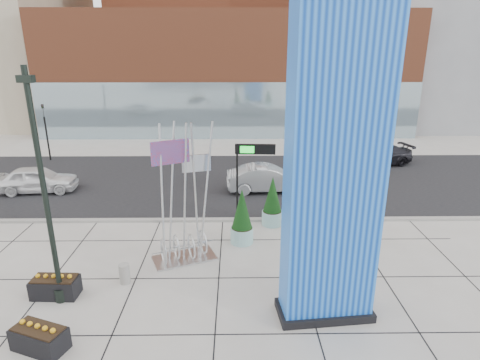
{
  "coord_description": "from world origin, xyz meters",
  "views": [
    {
      "loc": [
        1.61,
        -13.64,
        7.98
      ],
      "look_at": [
        1.81,
        2.0,
        2.75
      ],
      "focal_mm": 30.0,
      "sensor_mm": 36.0,
      "label": 1
    }
  ],
  "objects_px": {
    "public_art_sculpture": "(183,226)",
    "concrete_bollard": "(125,274)",
    "lamp_post": "(48,215)",
    "car_white_west": "(37,180)",
    "overhead_street_sign": "(252,156)",
    "car_silver_mid": "(267,179)",
    "blue_pylon": "(335,173)"
  },
  "relations": [
    {
      "from": "concrete_bollard",
      "to": "car_white_west",
      "type": "bearing_deg",
      "value": 128.06
    },
    {
      "from": "lamp_post",
      "to": "concrete_bollard",
      "type": "bearing_deg",
      "value": 28.77
    },
    {
      "from": "public_art_sculpture",
      "to": "car_silver_mid",
      "type": "distance_m",
      "value": 8.67
    },
    {
      "from": "public_art_sculpture",
      "to": "concrete_bollard",
      "type": "relative_size",
      "value": 7.54
    },
    {
      "from": "lamp_post",
      "to": "concrete_bollard",
      "type": "distance_m",
      "value": 3.42
    },
    {
      "from": "blue_pylon",
      "to": "car_white_west",
      "type": "bearing_deg",
      "value": 135.18
    },
    {
      "from": "overhead_street_sign",
      "to": "car_silver_mid",
      "type": "height_order",
      "value": "overhead_street_sign"
    },
    {
      "from": "public_art_sculpture",
      "to": "car_silver_mid",
      "type": "xyz_separation_m",
      "value": [
        3.84,
        7.75,
        -0.67
      ]
    },
    {
      "from": "public_art_sculpture",
      "to": "concrete_bollard",
      "type": "xyz_separation_m",
      "value": [
        -1.92,
        -1.66,
        -1.07
      ]
    },
    {
      "from": "car_silver_mid",
      "to": "blue_pylon",
      "type": "bearing_deg",
      "value": -179.11
    },
    {
      "from": "public_art_sculpture",
      "to": "car_white_west",
      "type": "height_order",
      "value": "public_art_sculpture"
    },
    {
      "from": "lamp_post",
      "to": "public_art_sculpture",
      "type": "bearing_deg",
      "value": 35.41
    },
    {
      "from": "overhead_street_sign",
      "to": "lamp_post",
      "type": "bearing_deg",
      "value": -133.61
    },
    {
      "from": "blue_pylon",
      "to": "overhead_street_sign",
      "type": "bearing_deg",
      "value": 100.2
    },
    {
      "from": "blue_pylon",
      "to": "concrete_bollard",
      "type": "relative_size",
      "value": 13.26
    },
    {
      "from": "car_white_west",
      "to": "car_silver_mid",
      "type": "height_order",
      "value": "car_silver_mid"
    },
    {
      "from": "blue_pylon",
      "to": "car_white_west",
      "type": "relative_size",
      "value": 2.2
    },
    {
      "from": "overhead_street_sign",
      "to": "car_white_west",
      "type": "xyz_separation_m",
      "value": [
        -12.06,
        4.4,
        -2.55
      ]
    },
    {
      "from": "lamp_post",
      "to": "car_white_west",
      "type": "bearing_deg",
      "value": 118.03
    },
    {
      "from": "overhead_street_sign",
      "to": "car_white_west",
      "type": "height_order",
      "value": "overhead_street_sign"
    },
    {
      "from": "public_art_sculpture",
      "to": "overhead_street_sign",
      "type": "relative_size",
      "value": 1.43
    },
    {
      "from": "lamp_post",
      "to": "overhead_street_sign",
      "type": "bearing_deg",
      "value": 42.95
    },
    {
      "from": "lamp_post",
      "to": "overhead_street_sign",
      "type": "height_order",
      "value": "lamp_post"
    },
    {
      "from": "overhead_street_sign",
      "to": "car_silver_mid",
      "type": "distance_m",
      "value": 5.16
    },
    {
      "from": "concrete_bollard",
      "to": "lamp_post",
      "type": "bearing_deg",
      "value": -151.23
    },
    {
      "from": "car_silver_mid",
      "to": "overhead_street_sign",
      "type": "bearing_deg",
      "value": 162.12
    },
    {
      "from": "lamp_post",
      "to": "car_silver_mid",
      "type": "bearing_deg",
      "value": 53.89
    },
    {
      "from": "public_art_sculpture",
      "to": "lamp_post",
      "type": "bearing_deg",
      "value": -166.55
    },
    {
      "from": "blue_pylon",
      "to": "car_silver_mid",
      "type": "xyz_separation_m",
      "value": [
        -0.92,
        11.24,
        -3.88
      ]
    },
    {
      "from": "blue_pylon",
      "to": "lamp_post",
      "type": "height_order",
      "value": "blue_pylon"
    },
    {
      "from": "car_white_west",
      "to": "blue_pylon",
      "type": "bearing_deg",
      "value": -134.36
    },
    {
      "from": "lamp_post",
      "to": "car_silver_mid",
      "type": "distance_m",
      "value": 13.1
    }
  ]
}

